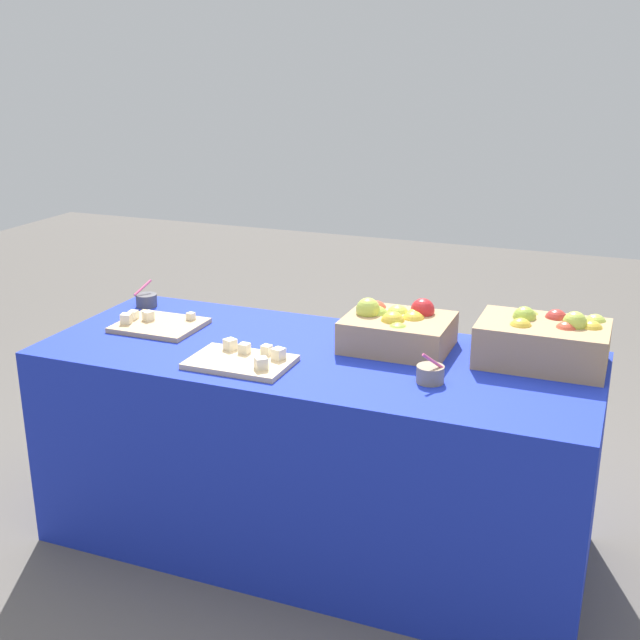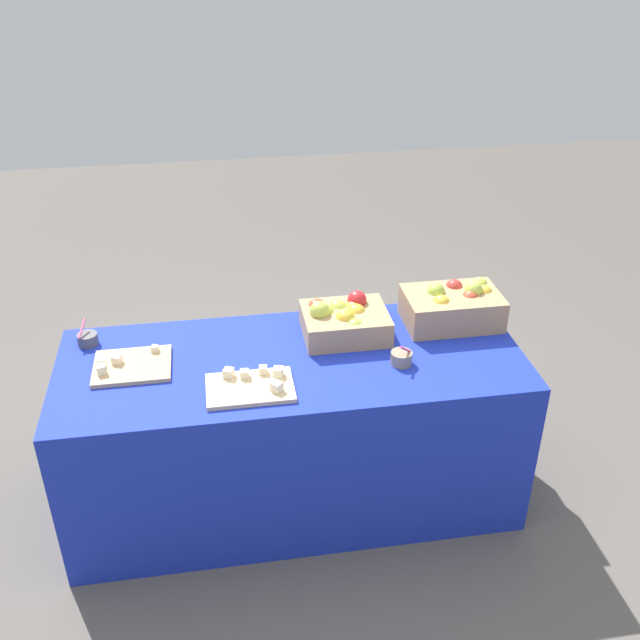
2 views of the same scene
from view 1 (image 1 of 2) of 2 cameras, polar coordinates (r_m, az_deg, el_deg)
The scene contains 8 objects.
ground_plane at distance 3.11m, azimuth -0.34°, elevation -15.18°, with size 10.00×10.00×0.00m, color #56514C.
table at distance 2.92m, azimuth -0.35°, elevation -9.11°, with size 1.90×0.76×0.74m, color #192DB7.
apple_crate_left at distance 2.74m, azimuth 15.53°, elevation -1.37°, with size 0.41×0.27×0.19m.
apple_crate_middle at distance 2.81m, azimuth 5.44°, elevation -0.58°, with size 0.36×0.29×0.17m.
cutting_board_front at distance 2.67m, azimuth -5.45°, elevation -2.87°, with size 0.33×0.22×0.06m.
cutting_board_back at distance 3.08m, azimuth -11.31°, elevation -0.31°, with size 0.30×0.25×0.05m.
sample_bowl_near at distance 2.54m, azimuth 7.76°, elevation -3.77°, with size 0.09×0.09×0.11m.
sample_bowl_mid at distance 3.34m, azimuth -12.11°, elevation 1.39°, with size 0.08×0.10×0.10m.
Camera 1 is at (0.97, -2.40, 1.71)m, focal length 45.52 mm.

